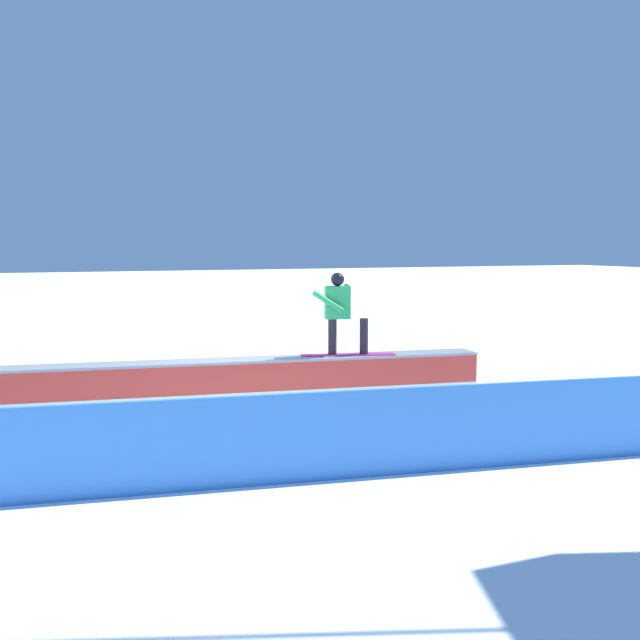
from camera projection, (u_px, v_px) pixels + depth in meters
The scene contains 4 objects.
ground_plane at pixel (242, 406), 12.26m from camera, with size 120.00×120.00×0.00m, color white.
grind_box at pixel (242, 385), 12.23m from camera, with size 7.90×1.71×0.76m.
snowboarder at pixel (340, 311), 12.54m from camera, with size 1.56×0.67×1.36m.
safety_fence at pixel (352, 434), 8.47m from camera, with size 13.50×0.06×0.98m, color #3C82DD.
Camera 1 is at (3.56, 11.59, 2.59)m, focal length 43.22 mm.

